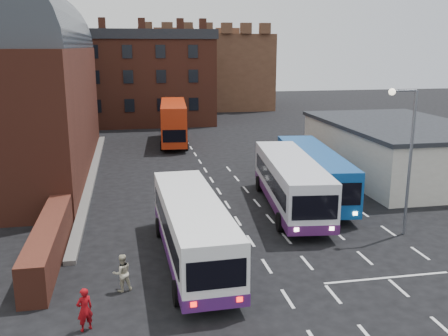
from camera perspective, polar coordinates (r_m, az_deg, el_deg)
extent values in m
plane|color=black|center=(24.87, 4.40, -10.36)|extent=(180.00, 180.00, 0.00)
cube|color=#602B1E|center=(44.20, -23.16, 5.97)|extent=(12.00, 28.00, 10.00)
cylinder|color=#1E2328|center=(43.90, -23.79, 12.44)|extent=(12.00, 26.00, 12.00)
cube|color=#602B1E|center=(25.93, -19.37, -7.95)|extent=(1.20, 10.00, 1.80)
cube|color=beige|center=(42.41, 19.26, 1.91)|extent=(10.00, 16.00, 4.00)
cube|color=#282B30|center=(42.05, 19.49, 4.71)|extent=(10.40, 16.40, 0.30)
cube|color=brown|center=(68.04, -10.87, 9.60)|extent=(22.00, 10.00, 11.00)
cube|color=brown|center=(88.80, -3.03, 11.07)|extent=(22.00, 22.00, 12.00)
cube|color=white|center=(23.98, -3.63, -6.62)|extent=(2.92, 11.44, 2.58)
cube|color=black|center=(23.93, -3.64, -6.27)|extent=(2.95, 10.24, 0.93)
cylinder|color=black|center=(27.66, -7.44, -6.74)|extent=(0.32, 1.04, 1.03)
cylinder|color=black|center=(20.70, -5.42, -14.04)|extent=(0.32, 1.04, 1.03)
cylinder|color=black|center=(27.97, -2.13, -6.39)|extent=(0.32, 1.04, 1.03)
cylinder|color=black|center=(21.12, 1.74, -13.38)|extent=(0.32, 1.04, 1.03)
cube|color=silver|center=(31.74, 7.61, -1.40)|extent=(4.04, 12.26, 2.73)
cube|color=black|center=(31.69, 7.62, -1.11)|extent=(3.97, 11.07, 0.98)
cylinder|color=black|center=(28.93, 11.76, -5.92)|extent=(0.43, 1.12, 1.09)
cylinder|color=black|center=(36.40, 8.27, -1.68)|extent=(0.43, 1.12, 1.09)
cylinder|color=black|center=(28.30, 6.41, -6.16)|extent=(0.43, 1.12, 1.09)
cylinder|color=black|center=(35.91, 4.01, -1.78)|extent=(0.43, 1.12, 1.09)
cube|color=navy|center=(34.31, 10.16, -0.35)|extent=(4.07, 12.26, 2.73)
cube|color=black|center=(34.27, 10.17, -0.08)|extent=(3.99, 11.07, 0.98)
cylinder|color=black|center=(31.54, 14.18, -4.40)|extent=(0.43, 1.12, 1.09)
cylinder|color=black|center=(38.98, 10.48, -0.73)|extent=(0.43, 1.12, 1.09)
cylinder|color=black|center=(30.79, 9.34, -4.60)|extent=(0.43, 1.12, 1.09)
cylinder|color=black|center=(38.37, 6.53, -0.82)|extent=(0.43, 1.12, 1.09)
cube|color=red|center=(53.17, -5.79, 5.37)|extent=(3.37, 11.18, 3.91)
cube|color=black|center=(53.25, -5.78, 4.78)|extent=(3.34, 9.99, 0.90)
cylinder|color=black|center=(50.06, -4.26, 2.61)|extent=(0.36, 1.02, 1.00)
cylinder|color=black|center=(57.35, -4.54, 4.03)|extent=(0.36, 1.02, 1.00)
cylinder|color=black|center=(50.04, -7.13, 2.54)|extent=(0.36, 1.02, 1.00)
cylinder|color=black|center=(57.34, -7.04, 3.97)|extent=(0.36, 1.02, 1.00)
cylinder|color=slate|center=(28.54, 20.48, 0.36)|extent=(0.16, 0.16, 7.92)
cylinder|color=slate|center=(27.59, 19.93, 8.32)|extent=(1.39, 0.11, 0.10)
sphere|color=#FFF2CC|center=(27.24, 18.66, 8.25)|extent=(0.36, 0.36, 0.36)
imported|color=maroon|center=(19.51, -15.64, -15.30)|extent=(0.73, 0.64, 1.67)
imported|color=beige|center=(21.98, -11.56, -11.65)|extent=(0.95, 0.83, 1.64)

